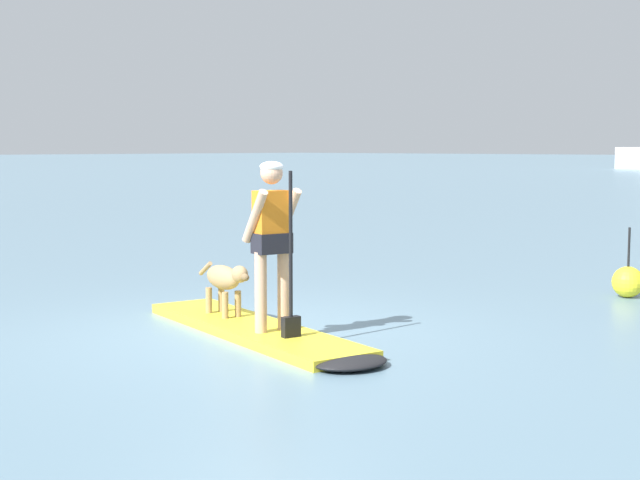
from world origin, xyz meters
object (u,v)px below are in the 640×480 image
object	(u,v)px
dog	(225,280)
marker_buoy	(628,282)
paddleboard	(264,333)
person_paddler	(273,234)

from	to	relation	value
dog	marker_buoy	world-z (taller)	marker_buoy
paddleboard	dog	size ratio (longest dim) A/B	3.46
person_paddler	dog	size ratio (longest dim) A/B	1.54
paddleboard	dog	bearing A→B (deg)	167.47
dog	marker_buoy	distance (m)	5.28
paddleboard	dog	world-z (taller)	dog
person_paddler	dog	distance (m)	1.16
dog	marker_buoy	size ratio (longest dim) A/B	1.21
paddleboard	person_paddler	xyz separation A→B (m)	(0.18, -0.04, 1.02)
person_paddler	dog	bearing A→B (deg)	167.47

